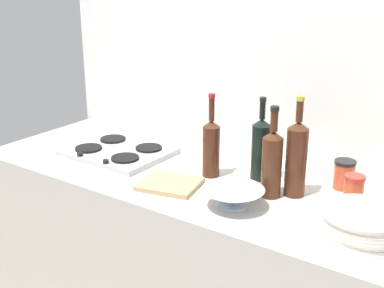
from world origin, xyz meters
The scene contains 12 objects.
counter_block centered at (0.00, 0.00, 0.45)m, with size 1.80×0.70×0.90m, color beige.
backsplash_panel centered at (0.00, 0.38, 1.20)m, with size 1.90×0.06×2.39m, color white.
stovetop_hob centered at (-0.38, -0.01, 0.91)m, with size 0.42×0.34×0.04m.
plate_stack centered at (0.72, -0.13, 0.94)m, with size 0.26×0.26×0.08m.
wine_bottle_leftmost centered at (0.42, 0.04, 1.04)m, with size 0.07×0.07×0.36m.
wine_bottle_mid_left centered at (0.25, 0.10, 1.03)m, with size 0.07×0.07×0.32m.
wine_bottle_mid_right centered at (0.08, 0.02, 1.02)m, with size 0.07×0.07×0.33m.
wine_bottle_rightmost centered at (0.35, -0.02, 1.03)m, with size 0.07×0.07×0.33m.
mixing_bowl centered at (0.29, -0.17, 0.94)m, with size 0.21×0.21×0.07m.
condiment_jar_front centered at (0.54, 0.19, 0.95)m, with size 0.08×0.08×0.11m.
condiment_jar_rear centered at (0.62, 0.08, 0.95)m, with size 0.07×0.07×0.11m.
cutting_board centered at (0.01, -0.16, 0.91)m, with size 0.21×0.18×0.02m, color tan.
Camera 1 is at (1.07, -1.53, 1.66)m, focal length 47.26 mm.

